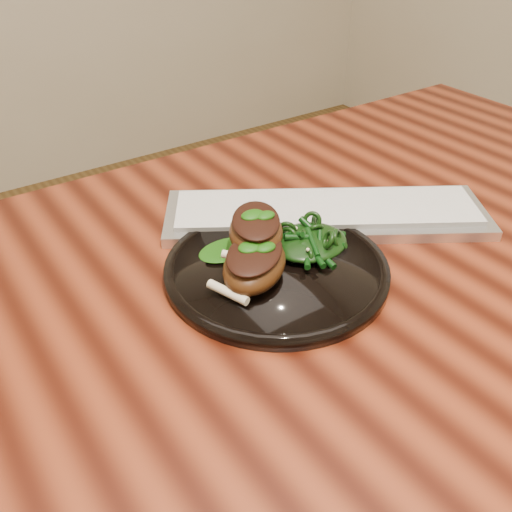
{
  "coord_description": "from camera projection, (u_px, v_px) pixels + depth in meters",
  "views": [
    {
      "loc": [
        -0.34,
        -0.47,
        1.18
      ],
      "look_at": [
        -0.01,
        0.01,
        0.78
      ],
      "focal_mm": 40.0,
      "sensor_mm": 36.0,
      "label": 1
    }
  ],
  "objects": [
    {
      "name": "herb_smear",
      "position": [
        227.0,
        250.0,
        0.74
      ],
      "size": [
        0.08,
        0.05,
        0.0
      ],
      "primitive_type": "ellipsoid",
      "color": "#0C3E06",
      "rests_on": "plate"
    },
    {
      "name": "lamb_chop_front",
      "position": [
        254.0,
        262.0,
        0.67
      ],
      "size": [
        0.13,
        0.13,
        0.05
      ],
      "color": "#48250D",
      "rests_on": "plate"
    },
    {
      "name": "lamb_chop_back",
      "position": [
        256.0,
        230.0,
        0.7
      ],
      "size": [
        0.12,
        0.13,
        0.05
      ],
      "color": "#48250D",
      "rests_on": "plate"
    },
    {
      "name": "keyboard",
      "position": [
        326.0,
        213.0,
        0.83
      ],
      "size": [
        0.47,
        0.37,
        0.02
      ],
      "color": "silver",
      "rests_on": "desk"
    },
    {
      "name": "greens_heap",
      "position": [
        309.0,
        238.0,
        0.73
      ],
      "size": [
        0.1,
        0.1,
        0.04
      ],
      "color": "black",
      "rests_on": "plate"
    },
    {
      "name": "plate",
      "position": [
        276.0,
        269.0,
        0.72
      ],
      "size": [
        0.28,
        0.28,
        0.02
      ],
      "color": "black",
      "rests_on": "desk"
    },
    {
      "name": "desk",
      "position": [
        265.0,
        326.0,
        0.77
      ],
      "size": [
        1.6,
        0.8,
        0.75
      ],
      "color": "#330E06",
      "rests_on": "ground"
    }
  ]
}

